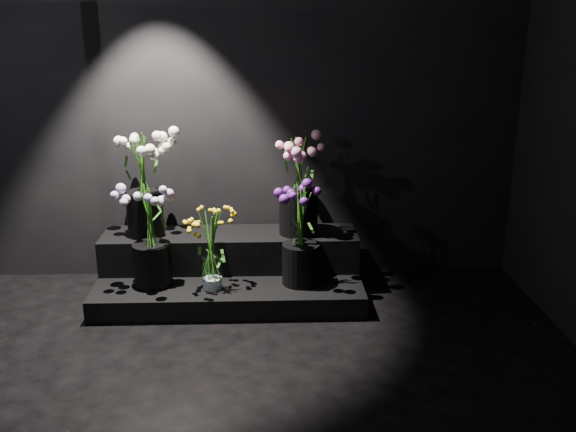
{
  "coord_description": "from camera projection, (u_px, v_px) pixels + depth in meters",
  "views": [
    {
      "loc": [
        0.15,
        -2.61,
        1.9
      ],
      "look_at": [
        0.29,
        1.2,
        0.7
      ],
      "focal_mm": 40.0,
      "sensor_mm": 36.0,
      "label": 1
    }
  ],
  "objects": [
    {
      "name": "floor",
      "position": [
        237.0,
        432.0,
        3.06
      ],
      "size": [
        4.0,
        4.0,
        0.0
      ],
      "primitive_type": "plane",
      "color": "black",
      "rests_on": "ground"
    },
    {
      "name": "wall_back",
      "position": [
        243.0,
        89.0,
        4.54
      ],
      "size": [
        4.0,
        0.0,
        4.0
      ],
      "primitive_type": "plane",
      "rotation": [
        1.57,
        0.0,
        0.0
      ],
      "color": "black",
      "rests_on": "floor"
    },
    {
      "name": "display_riser",
      "position": [
        230.0,
        270.0,
        4.56
      ],
      "size": [
        1.82,
        0.81,
        0.41
      ],
      "color": "black",
      "rests_on": "floor"
    },
    {
      "name": "bouquet_orange_bells",
      "position": [
        211.0,
        249.0,
        4.2
      ],
      "size": [
        0.32,
        0.32,
        0.55
      ],
      "rotation": [
        0.0,
        0.0,
        0.28
      ],
      "color": "white",
      "rests_on": "display_riser"
    },
    {
      "name": "bouquet_lilac",
      "position": [
        150.0,
        229.0,
        4.23
      ],
      "size": [
        0.48,
        0.48,
        0.7
      ],
      "rotation": [
        0.0,
        0.0,
        -0.41
      ],
      "color": "black",
      "rests_on": "display_riser"
    },
    {
      "name": "bouquet_purple",
      "position": [
        301.0,
        233.0,
        4.27
      ],
      "size": [
        0.4,
        0.4,
        0.67
      ],
      "rotation": [
        0.0,
        0.0,
        0.38
      ],
      "color": "black",
      "rests_on": "display_riser"
    },
    {
      "name": "bouquet_cream_roses",
      "position": [
        142.0,
        176.0,
        4.43
      ],
      "size": [
        0.41,
        0.41,
        0.74
      ],
      "rotation": [
        0.0,
        0.0,
        -0.02
      ],
      "color": "black",
      "rests_on": "display_riser"
    },
    {
      "name": "bouquet_pink_roses",
      "position": [
        299.0,
        182.0,
        4.48
      ],
      "size": [
        0.41,
        0.41,
        0.69
      ],
      "rotation": [
        0.0,
        0.0,
        0.19
      ],
      "color": "black",
      "rests_on": "display_riser"
    }
  ]
}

